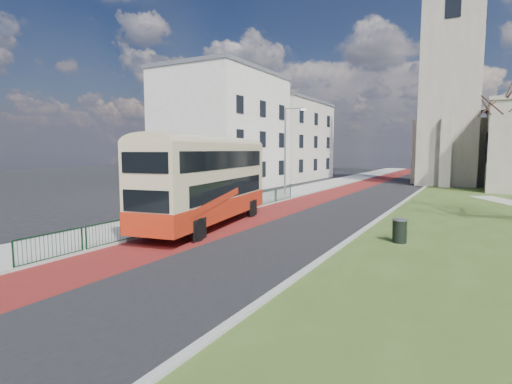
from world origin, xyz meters
The scene contains 13 objects.
ground centered at (0.00, 0.00, 0.00)m, with size 160.00×160.00×0.00m, color black.
road_carriageway centered at (1.50, 20.00, 0.01)m, with size 9.00×120.00×0.01m, color black.
bus_lane centered at (-1.20, 20.00, 0.01)m, with size 3.40×120.00×0.01m, color #591414.
pavement_west centered at (-5.00, 20.00, 0.06)m, with size 4.00×120.00×0.12m, color gray.
kerb_west centered at (-3.00, 20.00, 0.07)m, with size 0.25×120.00×0.13m, color #999993.
kerb_east centered at (6.10, 22.00, 0.07)m, with size 0.25×80.00×0.13m, color #999993.
pedestrian_railing centered at (-2.95, 4.00, 0.55)m, with size 0.07×24.00×1.12m.
gothic_church centered at (12.56, 38.00, 13.13)m, with size 16.38×18.00×40.00m.
street_block_near centered at (-14.00, 22.00, 6.51)m, with size 10.30×14.30×13.00m.
street_block_far centered at (-14.00, 38.00, 5.76)m, with size 10.30×16.30×11.50m.
streetlamp centered at (-4.35, 18.00, 4.59)m, with size 2.13×0.18×8.00m.
bus centered at (-1.94, 2.16, 2.75)m, with size 4.54×11.80×4.81m.
litter_bin centered at (8.20, 3.01, 0.59)m, with size 0.69×0.69×1.10m.
Camera 1 is at (11.13, -15.84, 4.25)m, focal length 28.00 mm.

